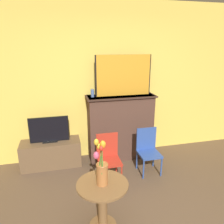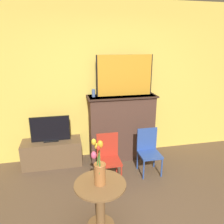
{
  "view_description": "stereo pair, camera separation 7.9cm",
  "coord_description": "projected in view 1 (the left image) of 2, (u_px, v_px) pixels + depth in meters",
  "views": [
    {
      "loc": [
        -0.78,
        -1.59,
        2.0
      ],
      "look_at": [
        -0.09,
        1.24,
        1.09
      ],
      "focal_mm": 35.0,
      "sensor_mm": 36.0,
      "label": 1
    },
    {
      "loc": [
        -0.71,
        -1.61,
        2.0
      ],
      "look_at": [
        -0.09,
        1.24,
        1.09
      ],
      "focal_mm": 35.0,
      "sensor_mm": 36.0,
      "label": 2
    }
  ],
  "objects": [
    {
      "name": "fireplace_mantel",
      "position": [
        120.0,
        126.0,
        3.9
      ],
      "size": [
        1.19,
        0.42,
        1.16
      ],
      "color": "#4C3328",
      "rests_on": "ground"
    },
    {
      "name": "tv_stand",
      "position": [
        51.0,
        153.0,
        3.71
      ],
      "size": [
        0.98,
        0.38,
        0.44
      ],
      "color": "brown",
      "rests_on": "ground"
    },
    {
      "name": "chair_red",
      "position": [
        108.0,
        155.0,
        3.29
      ],
      "size": [
        0.33,
        0.33,
        0.72
      ],
      "color": "#B22D1E",
      "rests_on": "ground"
    },
    {
      "name": "wall_back",
      "position": [
        105.0,
        83.0,
        3.82
      ],
      "size": [
        8.0,
        0.06,
        2.7
      ],
      "color": "#EAC651",
      "rests_on": "ground"
    },
    {
      "name": "tv_monitor",
      "position": [
        49.0,
        130.0,
        3.59
      ],
      "size": [
        0.64,
        0.12,
        0.43
      ],
      "color": "black",
      "rests_on": "tv_stand"
    },
    {
      "name": "side_table",
      "position": [
        103.0,
        199.0,
        2.4
      ],
      "size": [
        0.56,
        0.56,
        0.56
      ],
      "color": "brown",
      "rests_on": "ground"
    },
    {
      "name": "vase_tulips",
      "position": [
        102.0,
        169.0,
        2.28
      ],
      "size": [
        0.15,
        0.18,
        0.55
      ],
      "color": "#AD6B38",
      "rests_on": "side_table"
    },
    {
      "name": "painting",
      "position": [
        124.0,
        75.0,
        3.64
      ],
      "size": [
        0.96,
        0.03,
        0.68
      ],
      "color": "black",
      "rests_on": "fireplace_mantel"
    },
    {
      "name": "chair_blue",
      "position": [
        148.0,
        148.0,
        3.51
      ],
      "size": [
        0.33,
        0.33,
        0.72
      ],
      "color": "#2D4C99",
      "rests_on": "ground"
    },
    {
      "name": "mantel_candle",
      "position": [
        92.0,
        93.0,
        3.6
      ],
      "size": [
        0.06,
        0.06,
        0.13
      ],
      "color": "#4C6699",
      "rests_on": "fireplace_mantel"
    }
  ]
}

